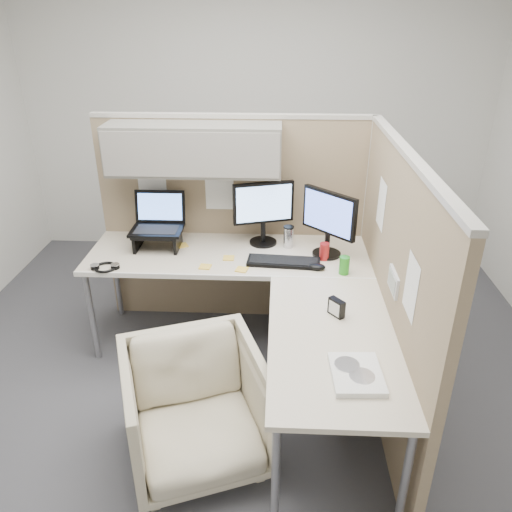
{
  "coord_description": "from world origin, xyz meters",
  "views": [
    {
      "loc": [
        0.24,
        -2.63,
        2.28
      ],
      "look_at": [
        0.1,
        0.25,
        0.85
      ],
      "focal_mm": 35.0,
      "sensor_mm": 36.0,
      "label": 1
    }
  ],
  "objects_px": {
    "desk": "(259,288)",
    "keyboard": "(284,262)",
    "office_chair": "(195,404)",
    "monitor_left": "(263,208)"
  },
  "relations": [
    {
      "from": "desk",
      "to": "office_chair",
      "type": "distance_m",
      "value": 0.85
    },
    {
      "from": "office_chair",
      "to": "monitor_left",
      "type": "distance_m",
      "value": 1.49
    },
    {
      "from": "monitor_left",
      "to": "keyboard",
      "type": "relative_size",
      "value": 0.95
    },
    {
      "from": "office_chair",
      "to": "desk",
      "type": "bearing_deg",
      "value": 46.35
    },
    {
      "from": "office_chair",
      "to": "keyboard",
      "type": "bearing_deg",
      "value": 44.24
    },
    {
      "from": "desk",
      "to": "monitor_left",
      "type": "xyz_separation_m",
      "value": [
        0.01,
        0.58,
        0.32
      ]
    },
    {
      "from": "office_chair",
      "to": "monitor_left",
      "type": "height_order",
      "value": "monitor_left"
    },
    {
      "from": "desk",
      "to": "keyboard",
      "type": "height_order",
      "value": "keyboard"
    },
    {
      "from": "office_chair",
      "to": "monitor_left",
      "type": "xyz_separation_m",
      "value": [
        0.32,
        1.31,
        0.63
      ]
    },
    {
      "from": "office_chair",
      "to": "keyboard",
      "type": "distance_m",
      "value": 1.15
    }
  ]
}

